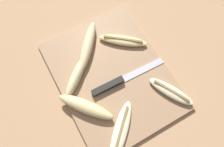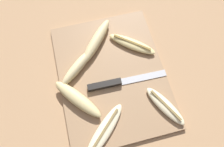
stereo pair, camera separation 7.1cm
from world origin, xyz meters
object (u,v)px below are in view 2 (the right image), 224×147
(banana_bright_far, at_px, (104,131))
(banana_spotted_left, at_px, (78,99))
(knife, at_px, (113,83))
(banana_golden_short, at_px, (132,44))
(banana_pale_long, at_px, (165,106))
(banana_ripe_center, at_px, (77,67))
(banana_mellow_near, at_px, (96,41))

(banana_bright_far, xyz_separation_m, banana_spotted_left, (-0.11, -0.06, 0.01))
(knife, bearing_deg, banana_golden_short, 142.20)
(banana_pale_long, bearing_deg, knife, -129.09)
(banana_bright_far, xyz_separation_m, banana_pale_long, (-0.03, 0.20, 0.00))
(banana_spotted_left, relative_size, banana_pale_long, 1.09)
(knife, xyz_separation_m, banana_pale_long, (0.11, 0.14, 0.00))
(banana_spotted_left, bearing_deg, banana_golden_short, 124.27)
(banana_bright_far, bearing_deg, banana_ripe_center, -170.26)
(knife, height_order, banana_spotted_left, banana_spotted_left)
(banana_golden_short, bearing_deg, knife, -39.39)
(banana_golden_short, relative_size, banana_ripe_center, 1.14)
(knife, bearing_deg, banana_mellow_near, -171.75)
(banana_mellow_near, distance_m, banana_golden_short, 0.12)
(banana_bright_far, bearing_deg, banana_spotted_left, -153.43)
(banana_mellow_near, bearing_deg, banana_ripe_center, -45.54)
(banana_bright_far, bearing_deg, banana_mellow_near, 171.78)
(banana_mellow_near, relative_size, banana_ripe_center, 1.25)
(banana_golden_short, bearing_deg, banana_pale_long, 9.22)
(banana_ripe_center, bearing_deg, banana_spotted_left, -10.23)
(banana_mellow_near, bearing_deg, knife, 6.67)
(banana_pale_long, bearing_deg, banana_spotted_left, -108.46)
(banana_golden_short, height_order, banana_pale_long, same)
(knife, distance_m, banana_pale_long, 0.18)
(knife, bearing_deg, banana_pale_long, 52.50)
(banana_golden_short, distance_m, banana_ripe_center, 0.20)
(banana_ripe_center, bearing_deg, banana_bright_far, 9.74)
(banana_spotted_left, xyz_separation_m, banana_pale_long, (0.09, 0.26, -0.01))
(banana_mellow_near, bearing_deg, banana_golden_short, 73.14)
(banana_pale_long, bearing_deg, banana_bright_far, -82.11)
(banana_ripe_center, relative_size, banana_spotted_left, 0.82)
(knife, distance_m, banana_bright_far, 0.15)
(banana_bright_far, relative_size, banana_golden_short, 1.05)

